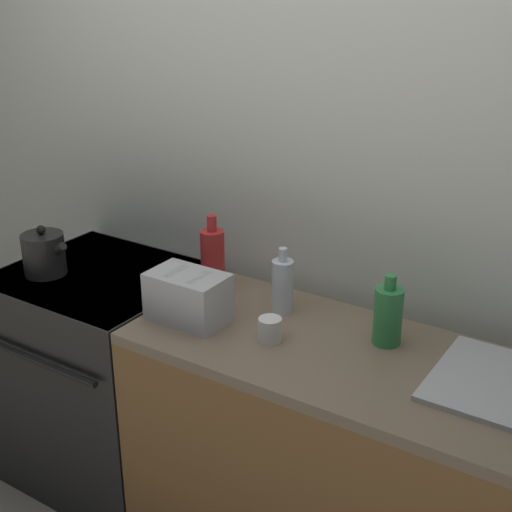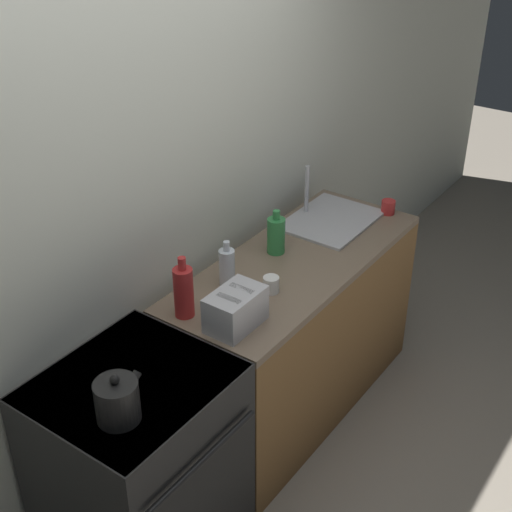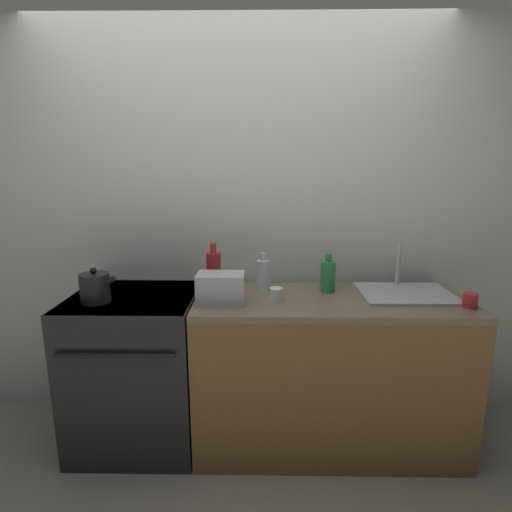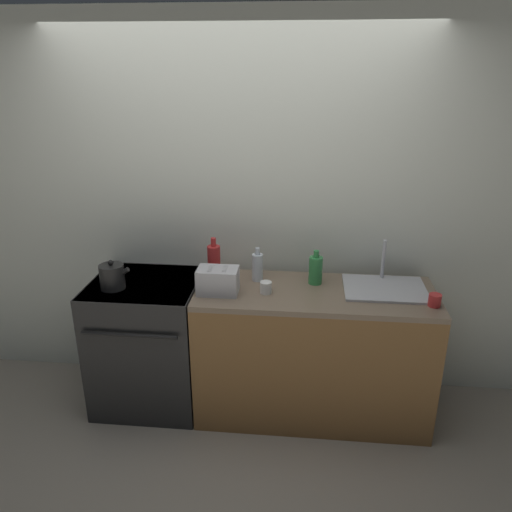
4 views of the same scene
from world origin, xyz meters
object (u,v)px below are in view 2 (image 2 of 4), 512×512
at_px(bottle_green, 276,235).
at_px(toaster, 236,309).
at_px(stove, 140,465).
at_px(bottle_clear, 227,267).
at_px(cup_white, 271,284).
at_px(cup_red, 388,207).
at_px(kettle, 118,401).
at_px(bottle_red, 184,291).

bearing_deg(bottle_green, toaster, -161.07).
distance_m(stove, bottle_clear, 0.93).
bearing_deg(cup_white, bottle_green, 30.58).
bearing_deg(toaster, bottle_clear, 43.90).
relative_size(toaster, cup_red, 3.36).
height_order(kettle, cup_white, kettle).
relative_size(toaster, bottle_green, 1.11).
bearing_deg(cup_red, bottle_red, 168.58).
bearing_deg(bottle_clear, bottle_red, 178.72).
relative_size(kettle, bottle_clear, 0.87).
bearing_deg(bottle_clear, stove, -171.58).
bearing_deg(bottle_green, stove, -174.91).
bearing_deg(cup_red, stove, 174.96).
distance_m(bottle_red, cup_red, 1.41).
height_order(kettle, bottle_red, bottle_red).
height_order(toaster, cup_red, toaster).
height_order(cup_red, cup_white, same).
bearing_deg(bottle_clear, toaster, -136.10).
relative_size(kettle, toaster, 0.78).
xyz_separation_m(bottle_green, cup_white, (-0.31, -0.18, -0.06)).
relative_size(bottle_green, bottle_clear, 1.00).
bearing_deg(stove, bottle_clear, 8.42).
bearing_deg(cup_white, cup_red, -4.44).
bearing_deg(bottle_green, bottle_clear, 178.51).
relative_size(bottle_green, cup_white, 3.00).
relative_size(stove, toaster, 3.58).
relative_size(bottle_red, cup_white, 3.75).
height_order(bottle_green, cup_red, bottle_green).
distance_m(stove, cup_red, 1.90).
distance_m(toaster, cup_red, 1.31).
relative_size(stove, cup_red, 12.04).
bearing_deg(kettle, bottle_red, 19.90).
bearing_deg(bottle_red, toaster, -74.04).
xyz_separation_m(cup_red, cup_white, (-1.01, 0.08, 0.00)).
distance_m(kettle, cup_red, 2.00).
height_order(kettle, bottle_green, bottle_green).
xyz_separation_m(bottle_red, cup_red, (1.38, -0.28, -0.08)).
bearing_deg(kettle, bottle_green, 9.12).
xyz_separation_m(stove, cup_white, (0.82, -0.08, 0.48)).
bearing_deg(cup_red, bottle_green, 159.60).
height_order(bottle_green, bottle_red, bottle_red).
height_order(kettle, bottle_clear, bottle_clear).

